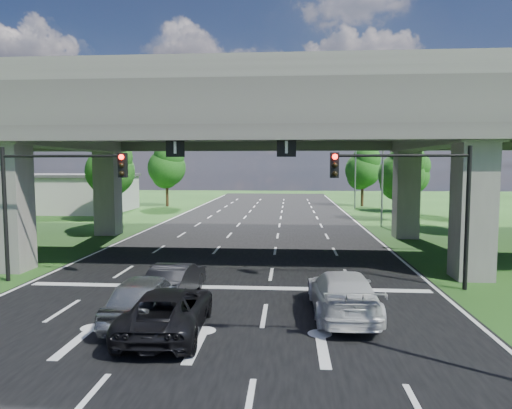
# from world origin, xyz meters

# --- Properties ---
(ground) EXTENTS (160.00, 160.00, 0.00)m
(ground) POSITION_xyz_m (0.00, 0.00, 0.00)
(ground) COLOR #1D4014
(ground) RESTS_ON ground
(road) EXTENTS (18.00, 120.00, 0.03)m
(road) POSITION_xyz_m (0.00, 10.00, 0.01)
(road) COLOR black
(road) RESTS_ON ground
(overpass) EXTENTS (80.00, 15.00, 10.00)m
(overpass) POSITION_xyz_m (0.00, 12.00, 7.92)
(overpass) COLOR #322F2D
(overpass) RESTS_ON ground
(warehouse) EXTENTS (20.00, 10.00, 4.00)m
(warehouse) POSITION_xyz_m (-26.00, 35.00, 2.00)
(warehouse) COLOR #9E9E99
(warehouse) RESTS_ON ground
(signal_right) EXTENTS (5.76, 0.54, 6.00)m
(signal_right) POSITION_xyz_m (7.82, 3.94, 4.19)
(signal_right) COLOR black
(signal_right) RESTS_ON ground
(signal_left) EXTENTS (5.76, 0.54, 6.00)m
(signal_left) POSITION_xyz_m (-7.82, 3.94, 4.19)
(signal_left) COLOR black
(signal_left) RESTS_ON ground
(streetlight_far) EXTENTS (3.38, 0.25, 10.00)m
(streetlight_far) POSITION_xyz_m (10.10, 24.00, 5.85)
(streetlight_far) COLOR gray
(streetlight_far) RESTS_ON ground
(streetlight_beyond) EXTENTS (3.38, 0.25, 10.00)m
(streetlight_beyond) POSITION_xyz_m (10.10, 40.00, 5.85)
(streetlight_beyond) COLOR gray
(streetlight_beyond) RESTS_ON ground
(tree_left_near) EXTENTS (4.50, 4.50, 7.80)m
(tree_left_near) POSITION_xyz_m (-13.95, 26.00, 4.82)
(tree_left_near) COLOR black
(tree_left_near) RESTS_ON ground
(tree_left_mid) EXTENTS (3.91, 3.90, 6.76)m
(tree_left_mid) POSITION_xyz_m (-16.95, 34.00, 4.17)
(tree_left_mid) COLOR black
(tree_left_mid) RESTS_ON ground
(tree_left_far) EXTENTS (4.80, 4.80, 8.32)m
(tree_left_far) POSITION_xyz_m (-12.95, 42.00, 5.14)
(tree_left_far) COLOR black
(tree_left_far) RESTS_ON ground
(tree_right_near) EXTENTS (4.20, 4.20, 7.28)m
(tree_right_near) POSITION_xyz_m (13.05, 28.00, 4.50)
(tree_right_near) COLOR black
(tree_right_near) RESTS_ON ground
(tree_right_mid) EXTENTS (3.91, 3.90, 6.76)m
(tree_right_mid) POSITION_xyz_m (16.05, 36.00, 4.17)
(tree_right_mid) COLOR black
(tree_right_mid) RESTS_ON ground
(tree_right_far) EXTENTS (4.50, 4.50, 7.80)m
(tree_right_far) POSITION_xyz_m (12.05, 44.00, 4.82)
(tree_right_far) COLOR black
(tree_right_far) RESTS_ON ground
(car_silver) EXTENTS (1.93, 4.68, 1.59)m
(car_silver) POSITION_xyz_m (-2.11, -0.84, 0.82)
(car_silver) COLOR #9CA0A3
(car_silver) RESTS_ON road
(car_dark) EXTENTS (1.66, 4.21, 1.36)m
(car_dark) POSITION_xyz_m (-1.80, 1.99, 0.71)
(car_dark) COLOR black
(car_dark) RESTS_ON road
(car_white) EXTENTS (2.28, 5.31, 1.53)m
(car_white) POSITION_xyz_m (4.50, 0.26, 0.79)
(car_white) COLOR #BDBDBD
(car_white) RESTS_ON road
(car_trailing) EXTENTS (2.52, 5.08, 1.39)m
(car_trailing) POSITION_xyz_m (-1.08, -1.83, 0.72)
(car_trailing) COLOR black
(car_trailing) RESTS_ON road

